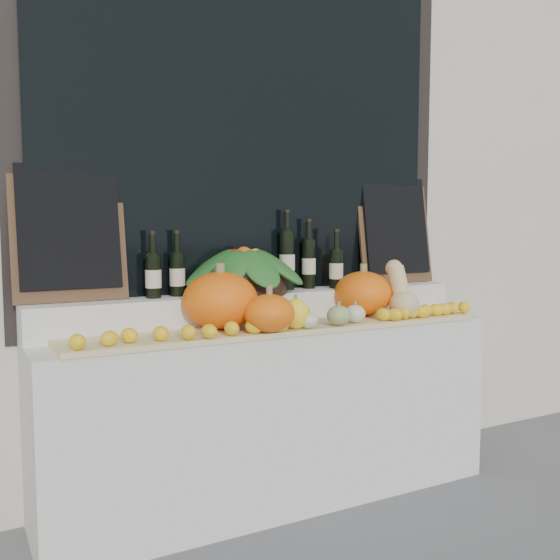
% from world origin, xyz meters
% --- Properties ---
extents(storefront_facade, '(7.00, 0.94, 4.50)m').
position_xyz_m(storefront_facade, '(0.00, 2.25, 2.25)').
color(storefront_facade, beige).
rests_on(storefront_facade, ground).
extents(display_sill, '(2.30, 0.55, 0.88)m').
position_xyz_m(display_sill, '(0.00, 1.52, 0.44)').
color(display_sill, silver).
rests_on(display_sill, ground).
extents(rear_tier, '(2.30, 0.25, 0.16)m').
position_xyz_m(rear_tier, '(0.00, 1.68, 0.96)').
color(rear_tier, silver).
rests_on(rear_tier, display_sill).
extents(straw_bedding, '(2.10, 0.32, 0.02)m').
position_xyz_m(straw_bedding, '(0.00, 1.40, 0.89)').
color(straw_bedding, tan).
rests_on(straw_bedding, display_sill).
extents(pumpkin_left, '(0.46, 0.46, 0.26)m').
position_xyz_m(pumpkin_left, '(-0.30, 1.47, 1.04)').
color(pumpkin_left, orange).
rests_on(pumpkin_left, straw_bedding).
extents(pumpkin_right, '(0.32, 0.32, 0.23)m').
position_xyz_m(pumpkin_right, '(0.52, 1.50, 1.02)').
color(pumpkin_right, orange).
rests_on(pumpkin_right, straw_bedding).
extents(pumpkin_center, '(0.25, 0.25, 0.17)m').
position_xyz_m(pumpkin_center, '(-0.15, 1.28, 0.99)').
color(pumpkin_center, orange).
rests_on(pumpkin_center, straw_bedding).
extents(butternut_squash, '(0.16, 0.21, 0.30)m').
position_xyz_m(butternut_squash, '(0.66, 1.35, 1.03)').
color(butternut_squash, '#DBB880').
rests_on(butternut_squash, straw_bedding).
extents(decorative_gourds, '(0.60, 0.14, 0.16)m').
position_xyz_m(decorative_gourds, '(0.09, 1.29, 0.96)').
color(decorative_gourds, '#39661E').
rests_on(decorative_gourds, straw_bedding).
extents(lemon_heap, '(2.20, 0.16, 0.06)m').
position_xyz_m(lemon_heap, '(0.00, 1.29, 0.94)').
color(lemon_heap, yellow).
rests_on(lemon_heap, straw_bedding).
extents(produce_bowl, '(0.66, 0.66, 0.25)m').
position_xyz_m(produce_bowl, '(-0.09, 1.66, 1.16)').
color(produce_bowl, black).
rests_on(produce_bowl, rear_tier).
extents(wine_bottle_far_left, '(0.08, 0.08, 0.32)m').
position_xyz_m(wine_bottle_far_left, '(-0.55, 1.68, 1.15)').
color(wine_bottle_far_left, black).
rests_on(wine_bottle_far_left, rear_tier).
extents(wine_bottle_near_left, '(0.08, 0.08, 0.32)m').
position_xyz_m(wine_bottle_near_left, '(-0.43, 1.71, 1.15)').
color(wine_bottle_near_left, black).
rests_on(wine_bottle_near_left, rear_tier).
extents(wine_bottle_tall, '(0.08, 0.08, 0.42)m').
position_xyz_m(wine_bottle_tall, '(0.18, 1.71, 1.20)').
color(wine_bottle_tall, black).
rests_on(wine_bottle_tall, rear_tier).
extents(wine_bottle_near_right, '(0.08, 0.08, 0.37)m').
position_xyz_m(wine_bottle_near_right, '(0.31, 1.71, 1.18)').
color(wine_bottle_near_right, black).
rests_on(wine_bottle_near_right, rear_tier).
extents(wine_bottle_far_right, '(0.08, 0.08, 0.32)m').
position_xyz_m(wine_bottle_far_right, '(0.45, 1.65, 1.15)').
color(wine_bottle_far_right, black).
rests_on(wine_bottle_far_right, rear_tier).
extents(chalkboard_left, '(0.50, 0.13, 0.61)m').
position_xyz_m(chalkboard_left, '(-0.92, 1.74, 1.36)').
color(chalkboard_left, '#4C331E').
rests_on(chalkboard_left, rear_tier).
extents(chalkboard_right, '(0.50, 0.13, 0.61)m').
position_xyz_m(chalkboard_right, '(0.92, 1.74, 1.36)').
color(chalkboard_right, '#4C331E').
rests_on(chalkboard_right, rear_tier).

